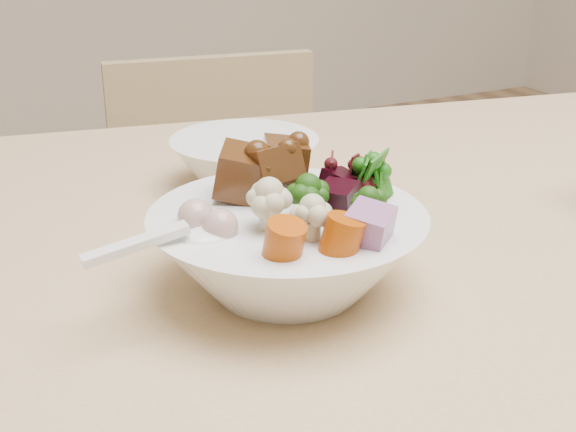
% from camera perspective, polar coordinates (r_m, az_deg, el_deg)
% --- Properties ---
extents(chair_far, '(0.42, 0.42, 0.80)m').
position_cam_1_polar(chair_far, '(1.43, -4.21, -3.44)').
color(chair_far, tan).
rests_on(chair_far, ground).
extents(food_bowl, '(0.21, 0.21, 0.12)m').
position_cam_1_polar(food_bowl, '(0.62, 0.04, -2.08)').
color(food_bowl, white).
rests_on(food_bowl, dining_table).
extents(soup_spoon, '(0.11, 0.03, 0.02)m').
position_cam_1_polar(soup_spoon, '(0.57, -7.10, -1.66)').
color(soup_spoon, white).
rests_on(soup_spoon, food_bowl).
extents(side_bowl, '(0.15, 0.15, 0.05)m').
position_cam_1_polar(side_bowl, '(0.84, -3.09, 3.83)').
color(side_bowl, white).
rests_on(side_bowl, dining_table).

